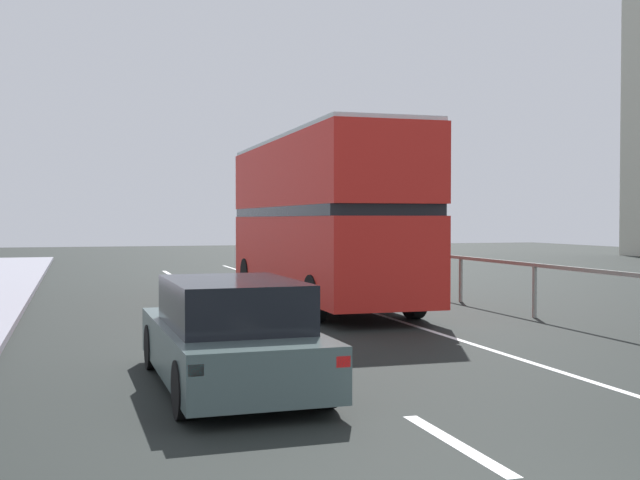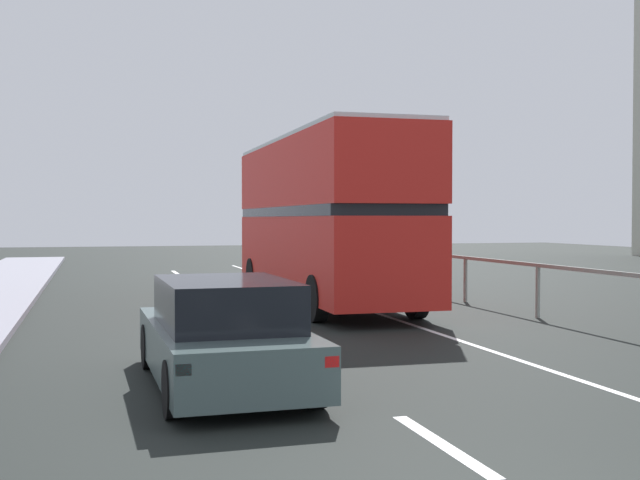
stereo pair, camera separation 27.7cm
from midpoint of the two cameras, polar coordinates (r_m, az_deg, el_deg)
The scene contains 4 objects.
lane_paint_markings at distance 14.17m, azimuth 5.08°, elevation -7.26°, with size 3.20×46.00×0.01m.
bridge_side_railing at distance 16.56m, azimuth 17.93°, elevation -2.73°, with size 0.10×42.00×1.20m.
double_decker_bus_red at distance 20.22m, azimuth -0.45°, elevation 1.77°, with size 2.58×10.15×4.21m.
hatchback_car_near at distance 10.33m, azimuth -7.27°, elevation -6.82°, with size 1.87×4.45×1.40m.
Camera 1 is at (-3.48, -4.48, 2.17)m, focal length 44.58 mm.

